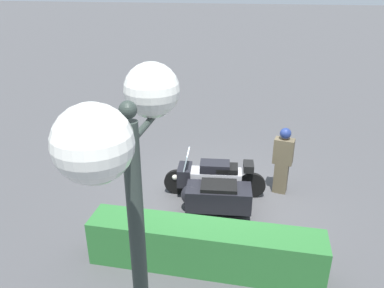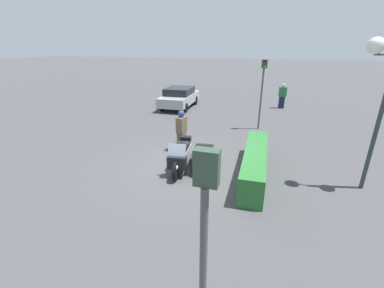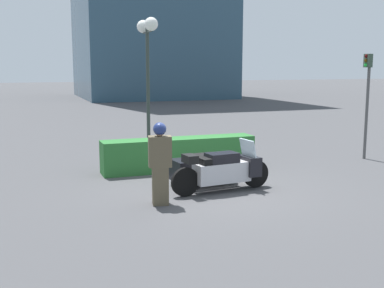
% 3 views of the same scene
% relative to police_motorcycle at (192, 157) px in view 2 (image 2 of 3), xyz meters
% --- Properties ---
extents(ground_plane, '(160.00, 160.00, 0.00)m').
position_rel_police_motorcycle_xyz_m(ground_plane, '(-0.11, -0.09, -0.46)').
color(ground_plane, '#424244').
extents(police_motorcycle, '(2.47, 1.43, 1.15)m').
position_rel_police_motorcycle_xyz_m(police_motorcycle, '(0.00, 0.00, 0.00)').
color(police_motorcycle, black).
rests_on(police_motorcycle, ground).
extents(officer_rider, '(0.51, 0.36, 1.70)m').
position_rel_police_motorcycle_xyz_m(officer_rider, '(-1.58, -0.91, 0.44)').
color(officer_rider, brown).
rests_on(officer_rider, ground).
extents(hedge_bush_curbside, '(4.24, 0.71, 0.88)m').
position_rel_police_motorcycle_xyz_m(hedge_bush_curbside, '(-0.16, 2.14, -0.02)').
color(hedge_bush_curbside, '#28662D').
rests_on(hedge_bush_curbside, ground).
extents(traffic_light_near, '(0.23, 0.26, 3.18)m').
position_rel_police_motorcycle_xyz_m(traffic_light_near, '(5.69, 1.76, 1.65)').
color(traffic_light_near, '#4C4C4C').
rests_on(traffic_light_near, ground).
extents(traffic_light_far, '(0.22, 0.28, 3.49)m').
position_rel_police_motorcycle_xyz_m(traffic_light_far, '(-5.44, 2.07, 1.83)').
color(traffic_light_far, '#4C4C4C').
rests_on(traffic_light_far, ground).
extents(parked_car_background, '(4.07, 1.83, 1.40)m').
position_rel_police_motorcycle_xyz_m(parked_car_background, '(-9.04, -3.52, 0.28)').
color(parked_car_background, '#9E9EA3').
rests_on(parked_car_background, ground).
extents(pedestrian_bystander, '(0.38, 0.52, 1.69)m').
position_rel_police_motorcycle_xyz_m(pedestrian_bystander, '(-10.80, 3.39, 0.38)').
color(pedestrian_bystander, '#191E38').
rests_on(pedestrian_bystander, ground).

